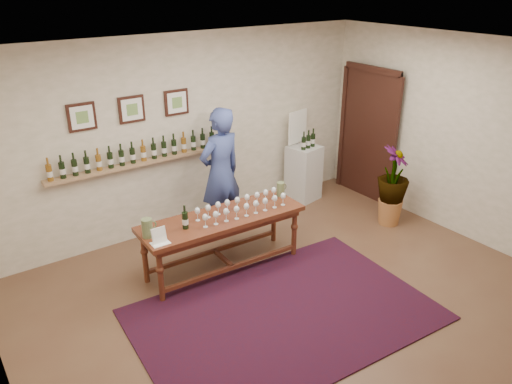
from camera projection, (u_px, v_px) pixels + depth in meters
ground at (296, 300)px, 5.83m from camera, size 6.00×6.00×0.00m
room_shell at (326, 138)px, 7.88m from camera, size 6.00×6.00×6.00m
rug at (285, 314)px, 5.58m from camera, size 3.38×2.37×0.02m
tasting_table at (222, 224)px, 6.22m from camera, size 2.12×0.75×0.74m
table_glasses at (242, 206)px, 6.24m from camera, size 1.32×0.36×0.18m
table_bottles at (184, 216)px, 5.86m from camera, size 0.28×0.19×0.28m
pitcher_left at (147, 228)px, 5.65m from camera, size 0.15×0.15×0.23m
pitcher_right at (281, 189)px, 6.71m from camera, size 0.13×0.13×0.19m
menu_card at (159, 235)px, 5.54m from camera, size 0.20×0.15×0.18m
display_pedestal at (304, 173)px, 8.28m from camera, size 0.54×0.54×0.92m
pedestal_bottles at (308, 140)px, 7.98m from camera, size 0.28×0.12×0.27m
info_sign at (298, 127)px, 8.10m from camera, size 0.42×0.10×0.59m
potted_plant at (392, 186)px, 7.37m from camera, size 0.77×0.77×1.05m
person at (221, 173)px, 6.95m from camera, size 0.74×0.54×1.88m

